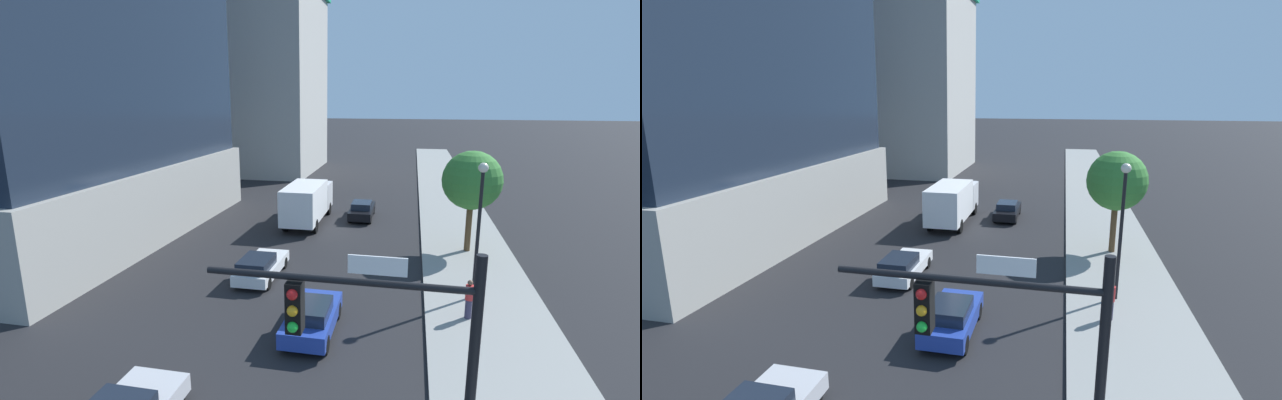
{
  "view_description": "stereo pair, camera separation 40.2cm",
  "coord_description": "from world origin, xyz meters",
  "views": [
    {
      "loc": [
        5.4,
        -3.32,
        9.28
      ],
      "look_at": [
        1.32,
        16.54,
        4.61
      ],
      "focal_mm": 25.03,
      "sensor_mm": 36.0,
      "label": 1
    },
    {
      "loc": [
        5.8,
        -3.23,
        9.28
      ],
      "look_at": [
        1.32,
        16.54,
        4.61
      ],
      "focal_mm": 25.03,
      "sensor_mm": 36.0,
      "label": 2
    }
  ],
  "objects": [
    {
      "name": "construction_building",
      "position": [
        -13.3,
        52.59,
        13.75
      ],
      "size": [
        26.17,
        16.9,
        31.39
      ],
      "color": "#B2AFA8",
      "rests_on": "ground"
    },
    {
      "name": "car_blue",
      "position": [
        1.81,
        12.57,
        0.74
      ],
      "size": [
        1.81,
        4.07,
        1.47
      ],
      "color": "#233D9E",
      "rests_on": "ground"
    },
    {
      "name": "sidewalk",
      "position": [
        8.97,
        20.0,
        0.07
      ],
      "size": [
        5.34,
        120.0,
        0.15
      ],
      "primitive_type": "cube",
      "color": "gray",
      "rests_on": "ground"
    },
    {
      "name": "street_lamp",
      "position": [
        8.54,
        17.07,
        4.26
      ],
      "size": [
        0.44,
        0.44,
        6.35
      ],
      "color": "black",
      "rests_on": "sidewalk"
    },
    {
      "name": "car_white",
      "position": [
        -2.05,
        17.51,
        0.67
      ],
      "size": [
        1.79,
        4.31,
        1.35
      ],
      "color": "silver",
      "rests_on": "ground"
    },
    {
      "name": "traffic_light_pole",
      "position": [
        5.16,
        4.44,
        4.5
      ],
      "size": [
        5.28,
        0.48,
        6.45
      ],
      "color": "black",
      "rests_on": "sidewalk"
    },
    {
      "name": "pedestrian_red_shirt",
      "position": [
        8.06,
        14.9,
        1.03
      ],
      "size": [
        0.34,
        0.34,
        1.72
      ],
      "color": "#38334C",
      "rests_on": "sidewalk"
    },
    {
      "name": "box_truck",
      "position": [
        -2.05,
        28.26,
        1.75
      ],
      "size": [
        2.43,
        7.63,
        3.1
      ],
      "color": "silver",
      "rests_on": "ground"
    },
    {
      "name": "street_tree",
      "position": [
        8.99,
        23.85,
        4.49
      ],
      "size": [
        3.5,
        3.5,
        6.11
      ],
      "color": "brown",
      "rests_on": "sidewalk"
    },
    {
      "name": "car_black",
      "position": [
        1.81,
        30.55,
        0.67
      ],
      "size": [
        1.75,
        4.41,
        1.37
      ],
      "color": "black",
      "rests_on": "ground"
    }
  ]
}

